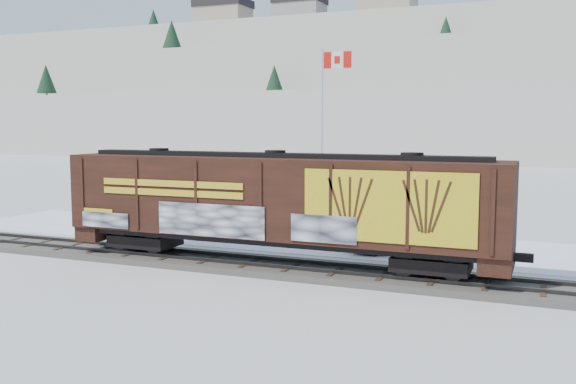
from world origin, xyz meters
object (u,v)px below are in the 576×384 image
at_px(car_white, 331,230).
at_px(car_dark, 400,238).
at_px(flagpole, 324,162).
at_px(car_silver, 228,218).
at_px(hopper_railcar, 275,201).

relative_size(car_white, car_dark, 0.84).
relative_size(flagpole, car_dark, 2.22).
bearing_deg(flagpole, car_dark, -46.49).
bearing_deg(car_white, car_silver, 76.59).
relative_size(hopper_railcar, car_white, 4.76).
height_order(flagpole, car_white, flagpole).
xyz_separation_m(flagpole, car_silver, (-4.47, -4.28, -3.20)).
xyz_separation_m(hopper_railcar, car_white, (0.17, 7.05, -2.34)).
xyz_separation_m(flagpole, car_white, (2.34, -5.36, -3.28)).
bearing_deg(flagpole, car_white, -66.45).
bearing_deg(hopper_railcar, car_silver, 129.23).
height_order(car_silver, car_dark, car_silver).
relative_size(car_silver, car_dark, 0.91).
bearing_deg(car_silver, hopper_railcar, -133.96).
xyz_separation_m(car_silver, car_dark, (10.83, -2.42, -0.05)).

